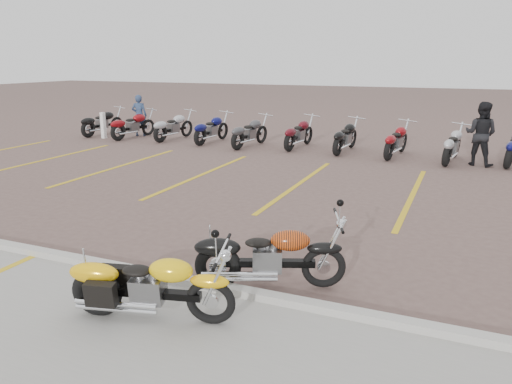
{
  "coord_description": "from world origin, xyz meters",
  "views": [
    {
      "loc": [
        3.72,
        -7.35,
        2.98
      ],
      "look_at": [
        0.43,
        0.33,
        0.75
      ],
      "focal_mm": 35.0,
      "sensor_mm": 36.0,
      "label": 1
    }
  ],
  "objects_px": {
    "yellow_cruiser": "(149,288)",
    "flame_cruiser": "(267,259)",
    "bollard": "(103,125)",
    "person_a": "(139,115)",
    "person_b": "(481,134)"
  },
  "relations": [
    {
      "from": "person_a",
      "to": "flame_cruiser",
      "type": "bearing_deg",
      "value": 112.25
    },
    {
      "from": "yellow_cruiser",
      "to": "flame_cruiser",
      "type": "xyz_separation_m",
      "value": [
        0.94,
        1.32,
        0.01
      ]
    },
    {
      "from": "yellow_cruiser",
      "to": "bollard",
      "type": "xyz_separation_m",
      "value": [
        -9.79,
        11.01,
        0.09
      ]
    },
    {
      "from": "yellow_cruiser",
      "to": "person_a",
      "type": "distance_m",
      "value": 14.99
    },
    {
      "from": "yellow_cruiser",
      "to": "person_a",
      "type": "xyz_separation_m",
      "value": [
        -8.86,
        12.08,
        0.41
      ]
    },
    {
      "from": "yellow_cruiser",
      "to": "person_b",
      "type": "bearing_deg",
      "value": 58.51
    },
    {
      "from": "flame_cruiser",
      "to": "person_a",
      "type": "distance_m",
      "value": 14.56
    },
    {
      "from": "person_a",
      "to": "person_b",
      "type": "distance_m",
      "value": 12.46
    },
    {
      "from": "yellow_cruiser",
      "to": "bollard",
      "type": "height_order",
      "value": "bollard"
    },
    {
      "from": "flame_cruiser",
      "to": "person_b",
      "type": "height_order",
      "value": "person_b"
    },
    {
      "from": "yellow_cruiser",
      "to": "flame_cruiser",
      "type": "bearing_deg",
      "value": 40.67
    },
    {
      "from": "flame_cruiser",
      "to": "person_a",
      "type": "relative_size",
      "value": 1.17
    },
    {
      "from": "yellow_cruiser",
      "to": "flame_cruiser",
      "type": "distance_m",
      "value": 1.62
    },
    {
      "from": "flame_cruiser",
      "to": "bollard",
      "type": "relative_size",
      "value": 1.92
    },
    {
      "from": "yellow_cruiser",
      "to": "person_b",
      "type": "xyz_separation_m",
      "value": [
        3.57,
        11.17,
        0.51
      ]
    }
  ]
}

